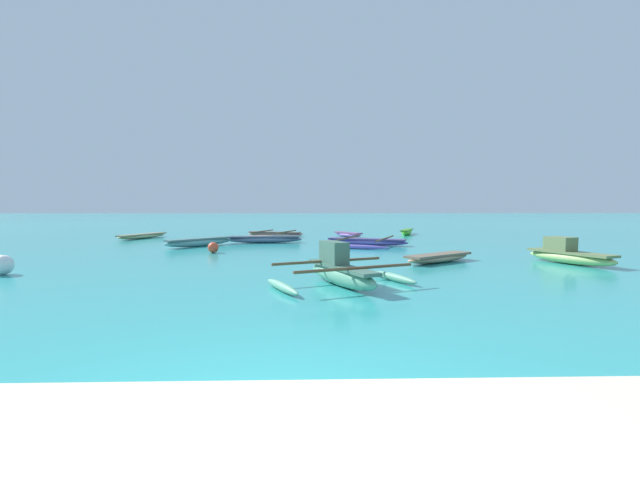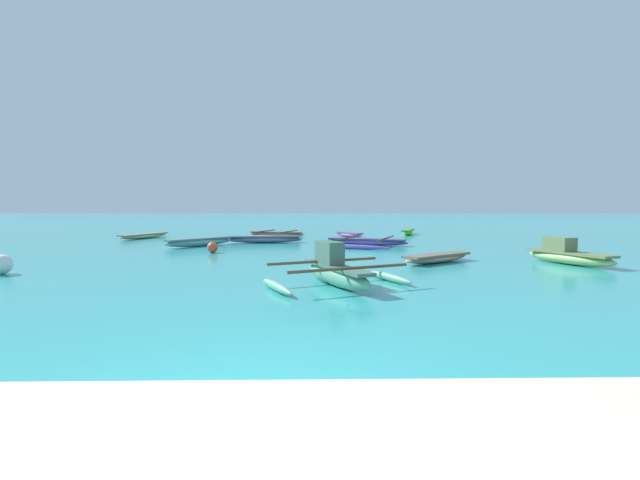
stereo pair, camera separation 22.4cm
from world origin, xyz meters
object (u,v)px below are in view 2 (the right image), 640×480
moored_boat_4 (349,234)px  moored_boat_6 (264,239)px  mooring_buoy_1 (2,264)px  mooring_buoy_0 (213,247)px  moored_boat_7 (437,258)px  moored_boat_0 (144,236)px  moored_boat_3 (366,242)px  moored_boat_8 (199,242)px  moored_boat_5 (408,232)px  moored_boat_1 (276,234)px  moored_boat_2 (335,272)px  moored_boat_9 (568,255)px

moored_boat_4 → moored_boat_6: size_ratio=0.60×
mooring_buoy_1 → mooring_buoy_0: bearing=50.2°
moored_boat_4 → moored_boat_7: moored_boat_4 is taller
moored_boat_0 → moored_boat_3: bearing=-89.5°
moored_boat_7 → moored_boat_8: (-9.62, 6.16, 0.05)m
moored_boat_5 → moored_boat_6: bearing=147.0°
moored_boat_1 → moored_boat_7: 14.14m
mooring_buoy_0 → moored_boat_1: bearing=79.2°
moored_boat_1 → moored_boat_3: bearing=-31.8°
moored_boat_2 → moored_boat_6: 12.49m
moored_boat_2 → moored_boat_7: 5.55m
mooring_buoy_0 → moored_boat_7: bearing=-21.0°
moored_boat_6 → moored_boat_5: bearing=30.5°
moored_boat_3 → moored_boat_4: moored_boat_3 is taller
moored_boat_1 → moored_boat_3: moored_boat_3 is taller
moored_boat_9 → moored_boat_6: bearing=-148.9°
moored_boat_0 → moored_boat_7: bearing=-107.3°
moored_boat_3 → moored_boat_4: 5.77m
moored_boat_8 → mooring_buoy_0: (1.31, -2.97, 0.00)m
mooring_buoy_0 → mooring_buoy_1: bearing=-129.8°
moored_boat_2 → mooring_buoy_0: (-4.64, 7.35, -0.11)m
moored_boat_9 → moored_boat_0: bearing=-143.7°
moored_boat_8 → mooring_buoy_1: size_ratio=5.60×
moored_boat_5 → moored_boat_9: 14.88m
moored_boat_8 → moored_boat_9: size_ratio=1.00×
moored_boat_7 → moored_boat_5: bearing=45.3°
moored_boat_8 → moored_boat_9: 15.31m
moored_boat_6 → moored_boat_8: size_ratio=1.28×
mooring_buoy_1 → moored_boat_0: bearing=95.7°
moored_boat_8 → mooring_buoy_1: 9.09m
moored_boat_1 → mooring_buoy_1: 16.17m
moored_boat_3 → mooring_buoy_1: size_ratio=9.22×
moored_boat_9 → mooring_buoy_0: moored_boat_9 is taller
moored_boat_2 → moored_boat_4: bearing=150.1°
moored_boat_7 → mooring_buoy_0: size_ratio=6.54×
moored_boat_2 → moored_boat_8: 11.91m
moored_boat_0 → moored_boat_7: size_ratio=1.31×
moored_boat_6 → mooring_buoy_1: size_ratio=7.17×
moored_boat_0 → moored_boat_4: 12.38m
moored_boat_2 → moored_boat_4: size_ratio=1.56×
moored_boat_3 → moored_boat_8: bearing=-155.5°
moored_boat_9 → moored_boat_8: bearing=-136.9°
mooring_buoy_0 → mooring_buoy_1: 7.16m
moored_boat_3 → moored_boat_9: moored_boat_9 is taller
moored_boat_3 → moored_boat_4: bearing=115.4°
moored_boat_9 → moored_boat_3: bearing=-161.7°
moored_boat_2 → moored_boat_5: moored_boat_2 is taller
moored_boat_2 → moored_boat_4: moored_boat_2 is taller
moored_boat_2 → mooring_buoy_1: size_ratio=6.65×
moored_boat_5 → mooring_buoy_1: 22.46m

